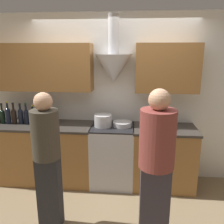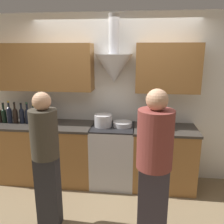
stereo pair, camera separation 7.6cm
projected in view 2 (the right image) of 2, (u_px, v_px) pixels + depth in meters
The scene contains 21 objects.
ground_plane at pixel (110, 195), 3.47m from camera, with size 12.00×12.00×0.00m, color #847051.
wall_back at pixel (107, 88), 3.70m from camera, with size 8.40×0.55×2.60m.
counter_left at pixel (45, 152), 3.81m from camera, with size 1.59×0.62×0.94m.
counter_right at pixel (164, 158), 3.60m from camera, with size 0.93×0.62×0.94m.
stove_range at pixel (113, 155), 3.68m from camera, with size 0.65×0.60×0.94m.
wine_bottle_1 at pixel (4, 115), 3.73m from camera, with size 0.08×0.08×0.32m.
wine_bottle_2 at pixel (9, 114), 3.70m from camera, with size 0.08×0.08×0.35m.
wine_bottle_3 at pixel (15, 115), 3.71m from camera, with size 0.08×0.08×0.33m.
wine_bottle_4 at pixel (22, 115), 3.69m from camera, with size 0.08×0.08×0.32m.
wine_bottle_5 at pixel (27, 115), 3.69m from camera, with size 0.08×0.08×0.33m.
wine_bottle_6 at pixel (34, 116), 3.68m from camera, with size 0.07×0.07×0.31m.
wine_bottle_7 at pixel (39, 115), 3.65m from camera, with size 0.07×0.07×0.34m.
wine_bottle_8 at pixel (45, 116), 3.66m from camera, with size 0.07×0.07×0.31m.
wine_bottle_9 at pixel (50, 116), 3.63m from camera, with size 0.08×0.08×0.33m.
stock_pot at pixel (103, 120), 3.56m from camera, with size 0.27×0.27×0.18m.
mixing_bowl at pixel (123, 124), 3.56m from camera, with size 0.28×0.28×0.07m.
orange_fruit at pixel (159, 126), 3.49m from camera, with size 0.07×0.07×0.07m.
saucepan at pixel (149, 127), 3.40m from camera, with size 0.19×0.19×0.08m.
chefs_knife at pixel (166, 125), 3.61m from camera, with size 0.24×0.08×0.01m.
person_foreground_left at pixel (46, 155), 2.67m from camera, with size 0.31×0.31×1.63m.
person_foreground_right at pixel (154, 162), 2.43m from camera, with size 0.37×0.37×1.70m.
Camera 2 is at (0.38, -3.03, 2.05)m, focal length 38.00 mm.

